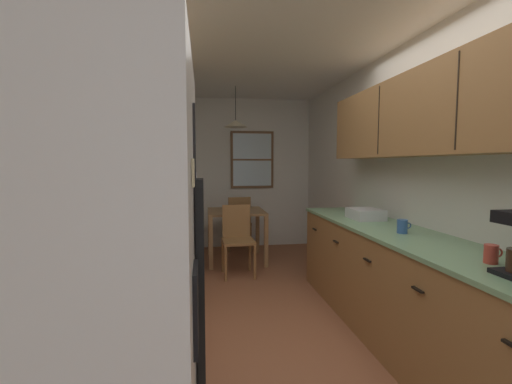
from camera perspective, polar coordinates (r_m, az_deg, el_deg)
ground_plane at (r=3.68m, az=0.70°, el=-18.40°), size 12.00×12.00×0.00m
wall_left at (r=3.43m, az=-22.11°, el=1.57°), size 0.10×9.00×2.55m
wall_right at (r=3.84m, az=21.00°, el=1.90°), size 0.10×9.00×2.55m
wall_back at (r=6.01m, az=-3.43°, el=3.09°), size 4.40×0.10×2.55m
ceiling_slab at (r=3.57m, az=0.75°, el=23.45°), size 4.40×9.00×0.08m
refrigerator at (r=1.28m, az=-27.44°, el=-21.78°), size 0.75×0.79×1.77m
stove_range at (r=2.09m, az=-21.61°, el=-23.26°), size 0.66×0.61×1.10m
microwave_over_range at (r=1.89m, az=-26.06°, el=9.52°), size 0.39×0.56×0.32m
counter_left at (r=3.29m, az=-16.50°, el=-13.01°), size 0.64×2.01×0.90m
upper_cabinets_left at (r=3.14m, az=-19.80°, el=11.33°), size 0.33×2.09×0.69m
counter_right at (r=3.06m, az=23.13°, el=-14.55°), size 0.64×3.20×0.90m
upper_cabinets_right at (r=2.96m, az=26.87°, el=11.58°), size 0.33×2.88×0.64m
dining_table at (r=5.12m, az=-3.31°, el=-4.46°), size 0.82×0.82×0.76m
dining_chair_near at (r=4.53m, az=-3.08°, el=-7.30°), size 0.42×0.42×0.90m
dining_chair_far at (r=5.76m, az=-2.92°, el=-4.73°), size 0.43×0.43×0.90m
pendant_light at (r=5.09m, az=-3.38°, el=11.21°), size 0.34×0.34×0.58m
back_window at (r=5.97m, az=-0.64°, el=5.35°), size 0.74×0.05×0.98m
trash_bin at (r=4.59m, az=-10.40°, el=-10.10°), size 0.28×0.28×0.55m
storage_canister at (r=2.33m, az=-19.70°, el=-6.82°), size 0.13×0.13×0.17m
dish_towel at (r=2.17m, az=-10.84°, el=-21.11°), size 0.02×0.16×0.24m
mug_by_coffeemaker at (r=2.94m, az=23.03°, el=-5.25°), size 0.12×0.08×0.11m
mug_spare at (r=2.30m, az=34.33°, el=-8.44°), size 0.11×0.07×0.10m
dish_rack at (r=3.56m, az=17.60°, el=-3.47°), size 0.28×0.34×0.10m
table_serving_bowl at (r=5.16m, az=-4.08°, el=-2.63°), size 0.17×0.17×0.06m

